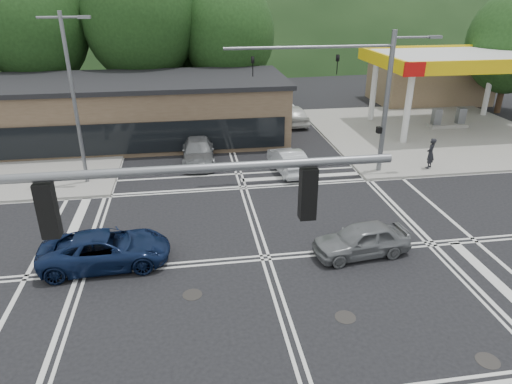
{
  "coord_description": "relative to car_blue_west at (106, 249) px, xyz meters",
  "views": [
    {
      "loc": [
        -2.78,
        -15.5,
        10.03
      ],
      "look_at": [
        0.13,
        3.41,
        1.4
      ],
      "focal_mm": 32.0,
      "sensor_mm": 36.0,
      "label": 1
    }
  ],
  "objects": [
    {
      "name": "ground",
      "position": [
        6.26,
        -0.5,
        -0.69
      ],
      "size": [
        120.0,
        120.0,
        0.0
      ],
      "primitive_type": "plane",
      "color": "black",
      "rests_on": "ground"
    },
    {
      "name": "sidewalk_ne",
      "position": [
        21.26,
        14.5,
        -0.61
      ],
      "size": [
        16.0,
        16.0,
        0.15
      ],
      "primitive_type": "cube",
      "color": "gray",
      "rests_on": "ground"
    },
    {
      "name": "sidewalk_nw",
      "position": [
        -8.74,
        14.5,
        -0.61
      ],
      "size": [
        16.0,
        16.0,
        0.15
      ],
      "primitive_type": "cube",
      "color": "gray",
      "rests_on": "ground"
    },
    {
      "name": "gas_station_canopy",
      "position": [
        23.24,
        15.49,
        4.35
      ],
      "size": [
        12.32,
        8.34,
        5.75
      ],
      "color": "silver",
      "rests_on": "ground"
    },
    {
      "name": "convenience_store",
      "position": [
        26.26,
        24.5,
        1.21
      ],
      "size": [
        10.0,
        6.0,
        3.8
      ],
      "primitive_type": "cube",
      "color": "#846B4F",
      "rests_on": "ground"
    },
    {
      "name": "commercial_row",
      "position": [
        -1.74,
        16.5,
        1.31
      ],
      "size": [
        24.0,
        8.0,
        4.0
      ],
      "primitive_type": "cube",
      "color": "brown",
      "rests_on": "ground"
    },
    {
      "name": "hill_north",
      "position": [
        6.26,
        89.5,
        -0.69
      ],
      "size": [
        252.0,
        126.0,
        140.0
      ],
      "primitive_type": "ellipsoid",
      "color": "black",
      "rests_on": "ground"
    },
    {
      "name": "tree_n_a",
      "position": [
        -7.74,
        23.5,
        6.45
      ],
      "size": [
        8.0,
        8.0,
        11.75
      ],
      "color": "#382619",
      "rests_on": "ground"
    },
    {
      "name": "tree_n_b",
      "position": [
        0.26,
        23.5,
        7.1
      ],
      "size": [
        9.0,
        9.0,
        12.98
      ],
      "color": "#382619",
      "rests_on": "ground"
    },
    {
      "name": "tree_n_c",
      "position": [
        7.26,
        23.5,
        5.8
      ],
      "size": [
        7.6,
        7.6,
        10.87
      ],
      "color": "#382619",
      "rests_on": "ground"
    },
    {
      "name": "tree_n_e",
      "position": [
        4.26,
        27.5,
        6.45
      ],
      "size": [
        8.4,
        8.4,
        11.98
      ],
      "color": "#382619",
      "rests_on": "ground"
    },
    {
      "name": "tree_ne",
      "position": [
        30.26,
        19.5,
        5.15
      ],
      "size": [
        7.2,
        7.2,
        9.99
      ],
      "color": "#382619",
      "rests_on": "ground"
    },
    {
      "name": "streetlight_nw",
      "position": [
        -2.18,
        8.5,
        4.36
      ],
      "size": [
        2.5,
        0.25,
        9.0
      ],
      "color": "slate",
      "rests_on": "ground"
    },
    {
      "name": "signal_mast_ne",
      "position": [
        13.2,
        7.7,
        4.38
      ],
      "size": [
        11.65,
        0.3,
        8.0
      ],
      "color": "slate",
      "rests_on": "ground"
    },
    {
      "name": "car_blue_west",
      "position": [
        0.0,
        0.0,
        0.0
      ],
      "size": [
        5.05,
        2.5,
        1.38
      ],
      "primitive_type": "imported",
      "rotation": [
        0.0,
        0.0,
        1.62
      ],
      "color": "#0D1B3C",
      "rests_on": "ground"
    },
    {
      "name": "car_grey_center",
      "position": [
        10.15,
        -0.8,
        -0.01
      ],
      "size": [
        4.13,
        2.06,
        1.35
      ],
      "primitive_type": "imported",
      "rotation": [
        0.0,
        0.0,
        -1.45
      ],
      "color": "slate",
      "rests_on": "ground"
    },
    {
      "name": "car_queue_a",
      "position": [
        9.2,
        8.68,
        -0.01
      ],
      "size": [
        1.92,
        4.29,
        1.37
      ],
      "primitive_type": "imported",
      "rotation": [
        0.0,
        0.0,
        3.26
      ],
      "color": "silver",
      "rests_on": "ground"
    },
    {
      "name": "car_queue_b",
      "position": [
        11.76,
        18.72,
        0.08
      ],
      "size": [
        2.11,
        4.6,
        1.53
      ],
      "primitive_type": "imported",
      "rotation": [
        0.0,
        0.0,
        3.21
      ],
      "color": "silver",
      "rests_on": "ground"
    },
    {
      "name": "car_northbound",
      "position": [
        4.01,
        11.09,
        0.01
      ],
      "size": [
        2.07,
        4.88,
        1.4
      ],
      "primitive_type": "imported",
      "rotation": [
        0.0,
        0.0,
        -0.02
      ],
      "color": "#5C5E60",
      "rests_on": "ground"
    },
    {
      "name": "pedestrian",
      "position": [
        17.54,
        7.57,
        0.38
      ],
      "size": [
        0.79,
        0.77,
        1.83
      ],
      "primitive_type": "imported",
      "rotation": [
        0.0,
        0.0,
        3.89
      ],
      "color": "black",
      "rests_on": "sidewalk_ne"
    }
  ]
}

